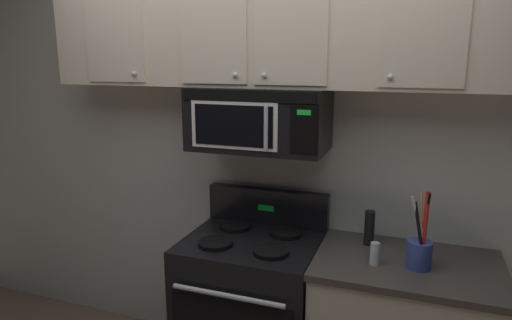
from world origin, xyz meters
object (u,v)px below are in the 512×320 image
object	(u,v)px
salt_shaker	(375,254)
pepper_mill	(369,228)
stove_range	(252,308)
over_range_microwave	(259,119)
utensil_crock_blue	(420,249)

from	to	relation	value
salt_shaker	pepper_mill	bearing A→B (deg)	102.59
stove_range	over_range_microwave	xyz separation A→B (m)	(-0.00, 0.12, 1.11)
over_range_microwave	pepper_mill	bearing A→B (deg)	3.80
salt_shaker	pepper_mill	distance (m)	0.25
stove_range	over_range_microwave	bearing A→B (deg)	90.14
utensil_crock_blue	salt_shaker	size ratio (longest dim) A/B	3.42
over_range_microwave	pepper_mill	distance (m)	0.86
stove_range	utensil_crock_blue	xyz separation A→B (m)	(0.89, -0.05, 0.53)
stove_range	utensil_crock_blue	distance (m)	1.04
over_range_microwave	salt_shaker	size ratio (longest dim) A/B	6.69
stove_range	pepper_mill	bearing A→B (deg)	14.12
salt_shaker	over_range_microwave	bearing A→B (deg)	163.57
stove_range	over_range_microwave	world-z (taller)	over_range_microwave
over_range_microwave	utensil_crock_blue	size ratio (longest dim) A/B	1.95
pepper_mill	over_range_microwave	bearing A→B (deg)	-176.20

